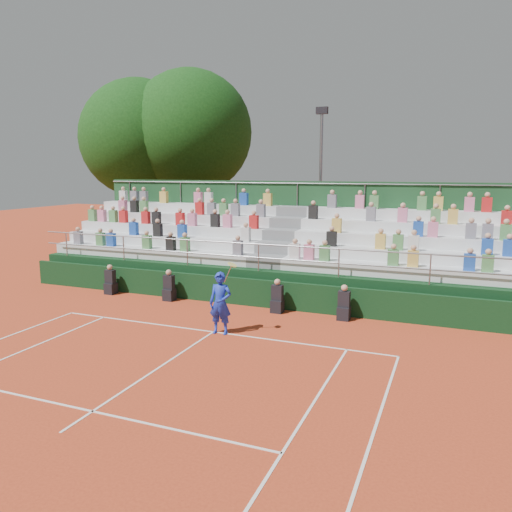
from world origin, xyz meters
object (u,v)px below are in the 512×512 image
at_px(tree_east, 191,133).
at_px(tennis_player, 220,303).
at_px(tree_west, 139,139).
at_px(floodlight_mast, 321,174).

bearing_deg(tree_east, tennis_player, -58.11).
xyz_separation_m(tennis_player, tree_west, (-12.01, 13.41, 5.83)).
bearing_deg(tree_west, floodlight_mast, -4.00).
relative_size(tree_west, tree_east, 0.96).
relative_size(tennis_player, tree_east, 0.20).
bearing_deg(floodlight_mast, tree_west, 176.00).
relative_size(tennis_player, floodlight_mast, 0.28).
bearing_deg(tennis_player, floodlight_mast, 91.31).
relative_size(tennis_player, tree_west, 0.21).
bearing_deg(tree_west, tree_east, 14.33).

